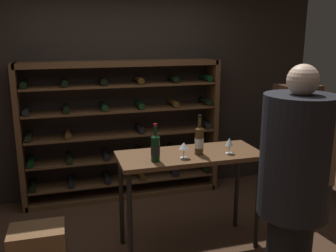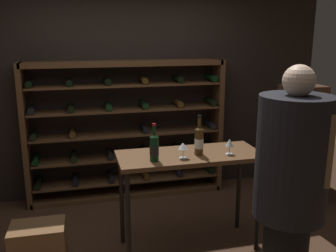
# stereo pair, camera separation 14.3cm
# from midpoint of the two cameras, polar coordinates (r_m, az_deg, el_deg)

# --- Properties ---
(back_wall) EXTENTS (5.17, 0.10, 2.87)m
(back_wall) POSITION_cam_midpoint_polar(r_m,az_deg,el_deg) (4.75, -5.60, 6.76)
(back_wall) COLOR black
(back_wall) RESTS_ON ground
(wine_rack) EXTENTS (2.42, 0.32, 1.70)m
(wine_rack) POSITION_cam_midpoint_polar(r_m,az_deg,el_deg) (4.65, -5.44, -0.79)
(wine_rack) COLOR brown
(wine_rack) RESTS_ON ground
(tasting_table) EXTENTS (1.32, 0.54, 0.95)m
(tasting_table) POSITION_cam_midpoint_polar(r_m,az_deg,el_deg) (3.50, 4.46, -5.97)
(tasting_table) COLOR brown
(tasting_table) RESTS_ON ground
(person_bystander_red_print) EXTENTS (0.49, 0.49, 1.83)m
(person_bystander_red_print) POSITION_cam_midpoint_polar(r_m,az_deg,el_deg) (2.76, 19.50, -8.62)
(person_bystander_red_print) COLOR black
(person_bystander_red_print) RESTS_ON ground
(wine_crate) EXTENTS (0.49, 0.35, 0.35)m
(wine_crate) POSITION_cam_midpoint_polar(r_m,az_deg,el_deg) (3.73, -18.00, -16.53)
(wine_crate) COLOR brown
(wine_crate) RESTS_ON ground
(display_cabinet) EXTENTS (0.44, 0.36, 1.44)m
(display_cabinet) POSITION_cam_midpoint_polar(r_m,az_deg,el_deg) (4.72, 20.03, -2.92)
(display_cabinet) COLOR #4C2D1E
(display_cabinet) RESTS_ON ground
(wine_bottle_red_label) EXTENTS (0.08, 0.08, 0.33)m
(wine_bottle_red_label) POSITION_cam_midpoint_polar(r_m,az_deg,el_deg) (3.22, -0.84, -3.27)
(wine_bottle_red_label) COLOR black
(wine_bottle_red_label) RESTS_ON tasting_table
(wine_bottle_gold_foil) EXTENTS (0.08, 0.08, 0.37)m
(wine_bottle_gold_foil) POSITION_cam_midpoint_polar(r_m,az_deg,el_deg) (3.40, 5.94, -2.21)
(wine_bottle_gold_foil) COLOR #4C3314
(wine_bottle_gold_foil) RESTS_ON tasting_table
(wine_glass_stemmed_right) EXTENTS (0.07, 0.07, 0.15)m
(wine_glass_stemmed_right) POSITION_cam_midpoint_polar(r_m,az_deg,el_deg) (3.46, 10.50, -2.61)
(wine_glass_stemmed_right) COLOR silver
(wine_glass_stemmed_right) RESTS_ON tasting_table
(wine_glass_stemmed_center) EXTENTS (0.09, 0.09, 0.14)m
(wine_glass_stemmed_center) POSITION_cam_midpoint_polar(r_m,az_deg,el_deg) (3.30, 3.54, -3.15)
(wine_glass_stemmed_center) COLOR silver
(wine_glass_stemmed_center) RESTS_ON tasting_table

